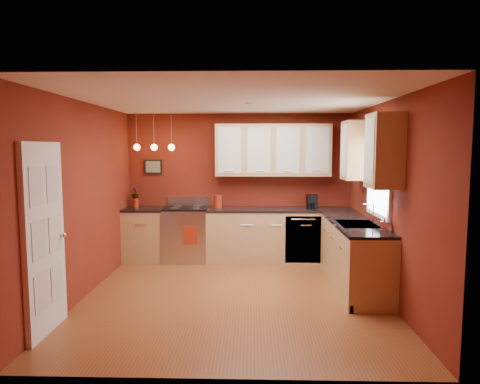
{
  "coord_description": "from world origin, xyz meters",
  "views": [
    {
      "loc": [
        0.23,
        -5.6,
        1.98
      ],
      "look_at": [
        0.05,
        1.0,
        1.31
      ],
      "focal_mm": 32.0,
      "sensor_mm": 36.0,
      "label": 1
    }
  ],
  "objects_px": {
    "gas_range": "(186,234)",
    "sink": "(357,225)",
    "coffee_maker": "(312,202)",
    "red_canister": "(218,201)",
    "soap_pump": "(384,224)"
  },
  "relations": [
    {
      "from": "sink",
      "to": "coffee_maker",
      "type": "xyz_separation_m",
      "value": [
        -0.42,
        1.51,
        0.14
      ]
    },
    {
      "from": "gas_range",
      "to": "red_canister",
      "type": "xyz_separation_m",
      "value": [
        0.56,
        0.06,
        0.57
      ]
    },
    {
      "from": "gas_range",
      "to": "sink",
      "type": "xyz_separation_m",
      "value": [
        2.62,
        -1.5,
        0.43
      ]
    },
    {
      "from": "sink",
      "to": "soap_pump",
      "type": "height_order",
      "value": "sink"
    },
    {
      "from": "gas_range",
      "to": "sink",
      "type": "bearing_deg",
      "value": -29.78
    },
    {
      "from": "sink",
      "to": "soap_pump",
      "type": "relative_size",
      "value": 3.58
    },
    {
      "from": "gas_range",
      "to": "coffee_maker",
      "type": "bearing_deg",
      "value": 0.3
    },
    {
      "from": "coffee_maker",
      "to": "red_canister",
      "type": "bearing_deg",
      "value": 167.0
    },
    {
      "from": "gas_range",
      "to": "sink",
      "type": "height_order",
      "value": "sink"
    },
    {
      "from": "soap_pump",
      "to": "red_canister",
      "type": "bearing_deg",
      "value": 137.06
    },
    {
      "from": "sink",
      "to": "coffee_maker",
      "type": "height_order",
      "value": "sink"
    },
    {
      "from": "soap_pump",
      "to": "gas_range",
      "type": "bearing_deg",
      "value": 144.01
    },
    {
      "from": "sink",
      "to": "red_canister",
      "type": "distance_m",
      "value": 2.59
    },
    {
      "from": "sink",
      "to": "coffee_maker",
      "type": "relative_size",
      "value": 2.9
    },
    {
      "from": "gas_range",
      "to": "coffee_maker",
      "type": "xyz_separation_m",
      "value": [
        2.2,
        0.01,
        0.57
      ]
    }
  ]
}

